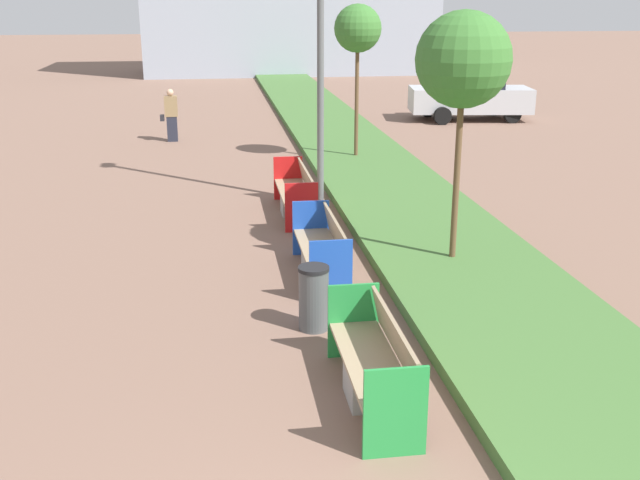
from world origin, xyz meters
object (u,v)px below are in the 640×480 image
bench_red_frame (296,196)px  parked_car_distant (470,94)px  sapling_tree_near (463,61)px  litter_bin (314,298)px  pedestrian_walking (171,115)px  street_lamp_post (320,6)px  bench_blue_frame (322,254)px  sapling_tree_far (358,30)px  bench_green_frame (375,369)px

bench_red_frame → parked_car_distant: size_ratio=0.55×
bench_red_frame → sapling_tree_near: sapling_tree_near is taller
litter_bin → pedestrian_walking: pedestrian_walking is taller
pedestrian_walking → street_lamp_post: bearing=-66.1°
bench_red_frame → street_lamp_post: street_lamp_post is taller
sapling_tree_near → bench_blue_frame: bearing=-176.9°
sapling_tree_far → parked_car_distant: 8.73m
sapling_tree_far → sapling_tree_near: bearing=-90.0°
litter_bin → parked_car_distant: parked_car_distant is taller
bench_red_frame → litter_bin: 5.51m
parked_car_distant → litter_bin: bearing=-107.3°
bench_red_frame → street_lamp_post: bearing=53.1°
bench_red_frame → parked_car_distant: (7.50, 11.24, 0.54)m
street_lamp_post → sapling_tree_far: size_ratio=1.80×
litter_bin → street_lamp_post: street_lamp_post is taller
bench_blue_frame → pedestrian_walking: 12.43m
bench_green_frame → pedestrian_walking: (-2.81, 15.94, 0.42)m
street_lamp_post → sapling_tree_near: bearing=-70.1°
litter_bin → pedestrian_walking: (-2.41, 14.03, 0.35)m
bench_red_frame → pedestrian_walking: bearing=108.3°
parked_car_distant → bench_green_frame: bearing=-103.9°
parked_car_distant → sapling_tree_near: bearing=-102.0°
sapling_tree_near → bench_green_frame: bearing=-118.5°
pedestrian_walking → sapling_tree_far: bearing=-36.9°
parked_car_distant → bench_blue_frame: bearing=-108.9°
bench_green_frame → sapling_tree_far: size_ratio=0.54×
bench_blue_frame → bench_green_frame: bearing=-90.0°
street_lamp_post → parked_car_distant: (6.89, 10.43, -3.10)m
sapling_tree_far → parked_car_distant: bearing=50.2°
bench_green_frame → litter_bin: bench_green_frame is taller
street_lamp_post → bench_blue_frame: bearing=-98.0°
sapling_tree_near → parked_car_distant: (5.35, 14.68, -2.37)m
sapling_tree_far → parked_car_distant: (5.35, 6.43, -2.49)m
bench_blue_frame → sapling_tree_far: (2.15, 8.37, 3.03)m
street_lamp_post → parked_car_distant: size_ratio=1.65×
parked_car_distant → pedestrian_walking: bearing=-157.3°
bench_green_frame → sapling_tree_near: bearing=61.5°
sapling_tree_far → bench_green_frame: bearing=-100.0°
street_lamp_post → pedestrian_walking: size_ratio=4.62×
bench_green_frame → parked_car_distant: bearing=68.1°
street_lamp_post → parked_car_distant: 12.88m
sapling_tree_near → bench_red_frame: bearing=121.9°
sapling_tree_far → bench_blue_frame: bearing=-104.4°
bench_blue_frame → parked_car_distant: bearing=63.1°
litter_bin → pedestrian_walking: 14.24m
bench_red_frame → street_lamp_post: (0.61, 0.81, 3.64)m
sapling_tree_far → pedestrian_walking: (-4.97, 3.73, -2.61)m
bench_blue_frame → bench_red_frame: 3.56m
street_lamp_post → pedestrian_walking: street_lamp_post is taller
bench_red_frame → litter_bin: bearing=-94.2°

